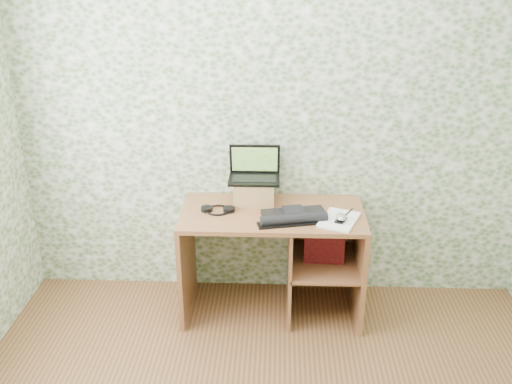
{
  "coord_description": "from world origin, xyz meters",
  "views": [
    {
      "loc": [
        0.03,
        -1.94,
        2.34
      ],
      "look_at": [
        -0.11,
        1.39,
        0.91
      ],
      "focal_mm": 40.0,
      "sensor_mm": 36.0,
      "label": 1
    }
  ],
  "objects_px": {
    "desk": "(284,246)",
    "laptop": "(254,171)",
    "notepad": "(339,220)",
    "keyboard": "(294,216)",
    "riser": "(254,192)"
  },
  "relations": [
    {
      "from": "keyboard",
      "to": "desk",
      "type": "bearing_deg",
      "value": 100.29
    },
    {
      "from": "laptop",
      "to": "notepad",
      "type": "height_order",
      "value": "laptop"
    },
    {
      "from": "laptop",
      "to": "keyboard",
      "type": "distance_m",
      "value": 0.43
    },
    {
      "from": "riser",
      "to": "notepad",
      "type": "height_order",
      "value": "riser"
    },
    {
      "from": "keyboard",
      "to": "notepad",
      "type": "xyz_separation_m",
      "value": [
        0.29,
        -0.01,
        -0.02
      ]
    },
    {
      "from": "desk",
      "to": "notepad",
      "type": "relative_size",
      "value": 4.01
    },
    {
      "from": "riser",
      "to": "notepad",
      "type": "xyz_separation_m",
      "value": [
        0.55,
        -0.26,
        -0.07
      ]
    },
    {
      "from": "riser",
      "to": "laptop",
      "type": "relative_size",
      "value": 0.79
    },
    {
      "from": "notepad",
      "to": "keyboard",
      "type": "bearing_deg",
      "value": -159.9
    },
    {
      "from": "desk",
      "to": "laptop",
      "type": "relative_size",
      "value": 3.52
    },
    {
      "from": "notepad",
      "to": "riser",
      "type": "bearing_deg",
      "value": 176.5
    },
    {
      "from": "laptop",
      "to": "notepad",
      "type": "bearing_deg",
      "value": -28.69
    },
    {
      "from": "laptop",
      "to": "keyboard",
      "type": "relative_size",
      "value": 0.72
    },
    {
      "from": "riser",
      "to": "keyboard",
      "type": "height_order",
      "value": "riser"
    },
    {
      "from": "laptop",
      "to": "keyboard",
      "type": "bearing_deg",
      "value": -47.88
    }
  ]
}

